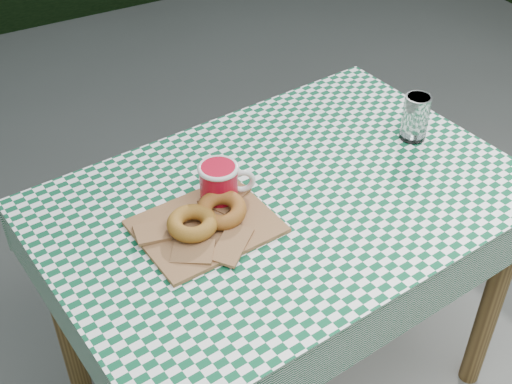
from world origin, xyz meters
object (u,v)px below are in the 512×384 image
(drinking_glass, at_px, (415,117))
(paper_bag, at_px, (206,225))
(table, at_px, (282,304))
(coffee_mug, at_px, (219,184))

(drinking_glass, bearing_deg, paper_bag, -174.71)
(paper_bag, bearing_deg, drinking_glass, 5.29)
(paper_bag, bearing_deg, table, 2.40)
(table, bearing_deg, drinking_glass, 0.37)
(drinking_glass, bearing_deg, table, -173.26)
(table, bearing_deg, paper_bag, 176.03)
(table, relative_size, paper_bag, 3.74)
(paper_bag, xyz_separation_m, coffee_mug, (0.07, 0.07, 0.04))
(paper_bag, distance_m, drinking_glass, 0.65)
(table, xyz_separation_m, paper_bag, (-0.22, -0.01, 0.39))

